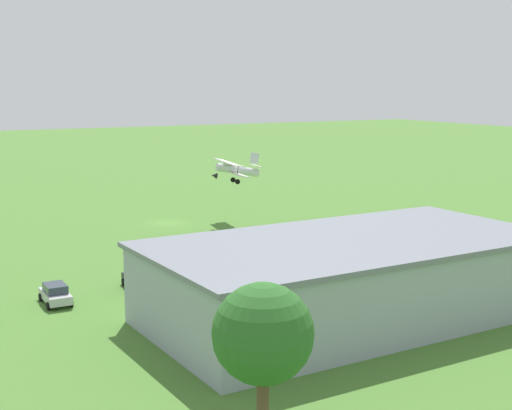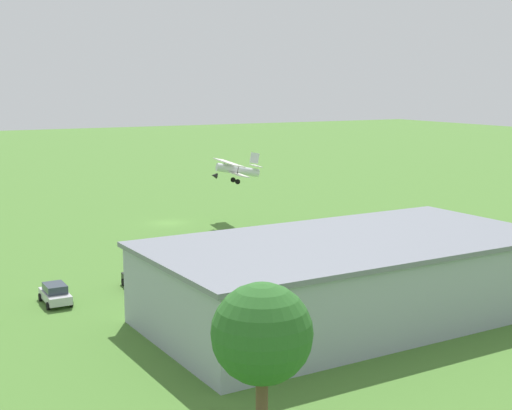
% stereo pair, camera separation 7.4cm
% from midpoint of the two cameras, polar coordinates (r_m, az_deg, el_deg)
% --- Properties ---
extents(ground_plane, '(400.00, 400.00, 0.00)m').
position_cam_midpoint_polar(ground_plane, '(93.42, -6.83, -1.40)').
color(ground_plane, '#47752D').
extents(hangar, '(31.39, 17.10, 6.06)m').
position_cam_midpoint_polar(hangar, '(55.78, 7.34, -5.65)').
color(hangar, '#99A3AD').
rests_on(hangar, ground_plane).
extents(biplane, '(6.52, 9.40, 3.85)m').
position_cam_midpoint_polar(biplane, '(91.72, -1.61, 2.80)').
color(biplane, silver).
extents(car_black, '(2.07, 4.08, 1.65)m').
position_cam_midpoint_polar(car_black, '(64.21, -9.14, -5.69)').
color(car_black, black).
rests_on(car_black, ground_plane).
extents(car_silver, '(2.03, 4.05, 1.64)m').
position_cam_midpoint_polar(car_silver, '(61.23, -15.33, -6.68)').
color(car_silver, '#B7B7BC').
rests_on(car_silver, ground_plane).
extents(truck_box_grey, '(2.62, 6.68, 2.86)m').
position_cam_midpoint_polar(truck_box_grey, '(76.15, 8.45, -2.71)').
color(truck_box_grey, gray).
rests_on(truck_box_grey, ground_plane).
extents(person_watching_takeoff, '(0.54, 0.54, 1.73)m').
position_cam_midpoint_polar(person_watching_takeoff, '(72.33, 0.81, -3.84)').
color(person_watching_takeoff, beige).
rests_on(person_watching_takeoff, ground_plane).
extents(person_crossing_taxiway, '(0.43, 0.43, 1.71)m').
position_cam_midpoint_polar(person_crossing_taxiway, '(81.19, 8.74, -2.48)').
color(person_crossing_taxiway, '#72338C').
rests_on(person_crossing_taxiway, ground_plane).
extents(tree_at_field_edge, '(4.82, 4.82, 8.42)m').
position_cam_midpoint_polar(tree_at_field_edge, '(34.58, 0.53, -10.06)').
color(tree_at_field_edge, brown).
rests_on(tree_at_field_edge, ground_plane).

